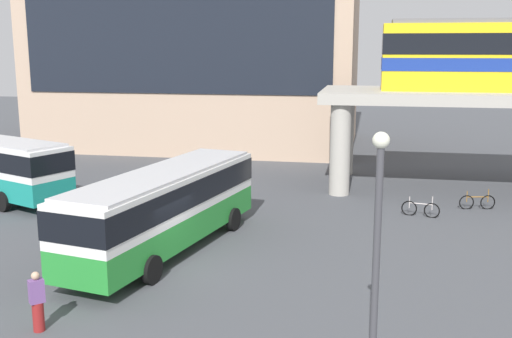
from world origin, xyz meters
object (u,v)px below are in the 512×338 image
at_px(bicycle_brown, 477,202).
at_px(bicycle_silver, 420,209).
at_px(station_building, 203,38).
at_px(bus_main, 166,202).
at_px(pedestrian_waiting_near_stop, 37,303).

xyz_separation_m(bicycle_brown, bicycle_silver, (-2.85, -1.89, 0.00)).
xyz_separation_m(station_building, bus_main, (6.04, -27.16, -6.62)).
distance_m(bus_main, bicycle_brown, 15.83).
bearing_deg(bicycle_brown, pedestrian_waiting_near_stop, -131.62).
bearing_deg(bus_main, pedestrian_waiting_near_stop, -100.30).
bearing_deg(pedestrian_waiting_near_stop, station_building, 97.86).
xyz_separation_m(bicycle_brown, pedestrian_waiting_near_stop, (-14.29, -16.08, 0.47)).
bearing_deg(bus_main, bicycle_brown, 34.43).
distance_m(bicycle_brown, pedestrian_waiting_near_stop, 21.52).
bearing_deg(bicycle_silver, bicycle_brown, 33.56).
bearing_deg(bicycle_silver, pedestrian_waiting_near_stop, -128.87).
bearing_deg(bicycle_brown, bicycle_silver, -146.44).
distance_m(station_building, bicycle_silver, 27.13).
distance_m(station_building, bicycle_brown, 27.63).
bearing_deg(pedestrian_waiting_near_stop, bicycle_brown, 48.38).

